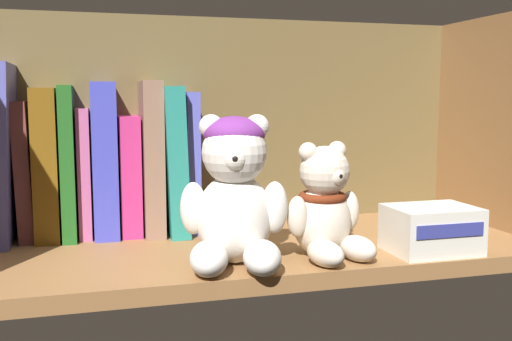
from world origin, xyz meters
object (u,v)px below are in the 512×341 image
Objects in this scene: book_5 at (84,172)px; small_product_box at (431,229)px; book_6 at (104,159)px; book_8 at (150,157)px; book_1 at (3,153)px; teddy_bear_larger at (235,194)px; teddy_bear_smaller at (325,209)px; book_9 at (171,159)px; book_10 at (189,161)px; book_2 at (25,171)px; book_4 at (68,162)px; book_3 at (47,164)px; book_7 at (129,174)px.

small_product_box is at bearing -27.43° from book_5.
book_8 is at bearing -0.00° from book_6.
book_1 is at bearing 180.00° from book_5.
teddy_bear_larger reaches higher than teddy_bear_smaller.
book_9 is 20.35cm from teddy_bear_larger.
book_8 is (19.13, -0.00, -1.05)cm from book_1.
book_1 is at bearing 180.00° from book_9.
book_9 is 2.50cm from book_10.
book_4 is at bearing 0.00° from book_2.
book_9 is at bearing 0.00° from book_5.
book_9 reaches higher than book_2.
book_3 is at bearing 180.00° from book_5.
book_1 is 55.66cm from small_product_box.
small_product_box is (45.33, -21.08, -7.17)cm from book_3.
book_1 is 19.16cm from book_8.
book_7 reaches higher than small_product_box.
book_10 is at bearing 123.36° from teddy_bear_smaller.
book_4 is (2.72, -0.00, 0.16)cm from book_3.
book_1 is at bearing 157.45° from small_product_box.
book_2 reaches higher than teddy_bear_larger.
book_6 reaches higher than small_product_box.
teddy_bear_larger is at bearing 176.85° from small_product_box.
book_8 is 2.94cm from book_9.
book_4 is at bearing 146.13° from teddy_bear_smaller.
book_6 is 1.03× the size of book_9.
book_2 is at bearing 150.53° from teddy_bear_smaller.
book_7 is (3.28, 0.00, -2.24)cm from book_6.
book_8 is 21.22cm from teddy_bear_larger.
teddy_bear_smaller is (32.02, -19.66, -4.17)cm from book_3.
book_9 is at bearing 143.73° from small_product_box.
book_5 is (7.49, 0.00, -0.46)cm from book_2.
book_7 is (10.70, -0.00, -1.84)cm from book_3.
book_5 is at bearing 129.61° from teddy_bear_larger.
book_2 is 7.50cm from book_5.
book_10 is at bearing -0.00° from book_1.
book_10 is 23.87cm from teddy_bear_smaller.
book_5 is 46.13cm from small_product_box.
book_3 is at bearing 180.00° from book_9.
book_3 is at bearing 155.06° from small_product_box.
book_2 is 0.91× the size of book_3.
book_8 reaches higher than teddy_bear_smaller.
book_4 is 0.97× the size of book_8.
teddy_bear_larger is at bearing -84.27° from book_10.
book_1 is 8.28cm from book_4.
book_2 reaches higher than book_7.
book_3 is at bearing 180.00° from book_4.
book_2 is 10.28cm from book_6.
teddy_bear_larger reaches higher than small_product_box.
book_3 reaches higher than teddy_bear_smaller.
book_1 reaches higher than teddy_bear_smaller.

